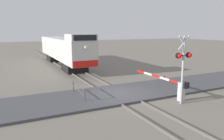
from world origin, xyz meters
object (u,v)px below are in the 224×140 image
Objects in this scene: locomotive at (64,49)px; crossing_gate at (174,86)px; crossing_signal at (183,62)px; guard_railing at (79,89)px.

locomotive is 17.53m from crossing_gate.
locomotive is 18.56m from crossing_signal.
crossing_signal is at bearing -36.21° from guard_railing.
guard_railing is (-5.93, 2.90, -0.23)m from crossing_gate.
crossing_signal is 2.23m from crossing_gate.
crossing_signal is at bearing -109.18° from crossing_gate.
crossing_signal is at bearing -80.92° from locomotive.
crossing_gate reaches higher than guard_railing.
crossing_gate is (3.33, -17.16, -1.32)m from locomotive.
locomotive is at bearing 100.97° from crossing_gate.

